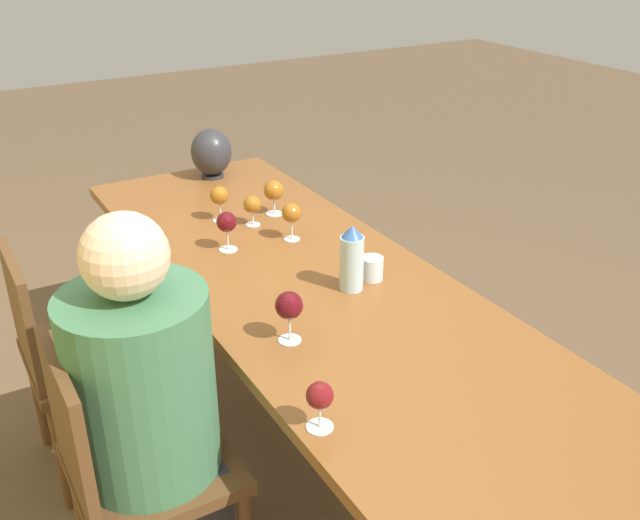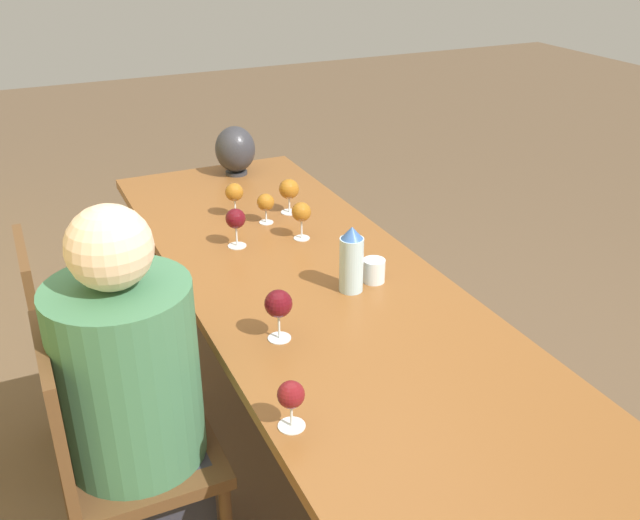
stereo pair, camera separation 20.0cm
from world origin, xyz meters
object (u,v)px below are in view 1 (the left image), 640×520
Objects in this scene: wine_glass_4 at (252,205)px; person_near at (152,409)px; wine_glass_6 at (219,196)px; wine_glass_0 at (274,191)px; wine_glass_1 at (320,397)px; chair_near at (129,466)px; wine_glass_5 at (227,223)px; water_tumbler at (372,268)px; chair_far at (73,352)px; vase at (211,153)px; wine_glass_3 at (289,306)px; wine_glass_2 at (291,213)px.

wine_glass_4 is 0.10× the size of person_near.
wine_glass_6 is at bearing -33.43° from person_near.
person_near is (-0.86, 0.82, -0.19)m from wine_glass_0.
wine_glass_1 is 0.65m from chair_near.
wine_glass_5 is at bearing 125.92° from wine_glass_0.
chair_near reaches higher than water_tumbler.
wine_glass_6 reaches higher than chair_far.
person_near is at bearing 139.20° from wine_glass_4.
vase is at bearing -19.22° from wine_glass_6.
water_tumbler is 0.09× the size of chair_far.
wine_glass_3 is (0.38, -0.12, 0.02)m from wine_glass_1.
wine_glass_6 reaches higher than chair_near.
wine_glass_6 is at bearing -11.00° from wine_glass_3.
wine_glass_3 is at bearing 166.06° from vase.
wine_glass_0 is (0.68, 0.03, 0.06)m from water_tumbler.
wine_glass_3 is 0.18× the size of chair_near.
chair_far is at bearing 131.32° from vase.
wine_glass_0 is at bearing -175.26° from vase.
chair_near is (-0.86, 0.90, -0.35)m from wine_glass_0.
vase reaches higher than wine_glass_1.
wine_glass_3 is at bearing 155.59° from wine_glass_0.
wine_glass_4 reaches higher than water_tumbler.
wine_glass_4 is at bearing -43.99° from chair_near.
vase is 1.44× the size of wine_glass_3.
person_near is at bearing 146.57° from wine_glass_6.
chair_near is at bearing 148.66° from vase.
wine_glass_5 is (0.04, 0.25, 0.00)m from wine_glass_2.
wine_glass_2 is 0.17× the size of chair_near.
wine_glass_2 is at bearing -51.53° from person_near.
chair_far reaches higher than water_tumbler.
water_tumbler is 0.62× the size of wine_glass_1.
wine_glass_1 is 0.88× the size of wine_glass_2.
chair_near reaches higher than wine_glass_4.
person_near reaches higher than wine_glass_4.
vase reaches higher than wine_glass_6.
chair_far is at bearing 86.72° from wine_glass_2.
wine_glass_4 is 1.17m from chair_near.
water_tumbler is 0.99m from chair_near.
wine_glass_1 is (-0.58, 0.54, 0.05)m from water_tumbler.
water_tumbler is at bearing -77.53° from person_near.
water_tumbler is 0.43m from wine_glass_2.
water_tumbler is 0.50× the size of wine_glass_3.
wine_glass_5 is at bearing -38.72° from person_near.
wine_glass_1 is 0.53m from person_near.
wine_glass_4 is (0.20, 0.07, -0.02)m from wine_glass_2.
person_near is at bearing 88.37° from wine_glass_3.
wine_glass_6 is 1.11m from person_near.
wine_glass_2 is at bearing 11.13° from water_tumbler.
person_near reaches higher than water_tumbler.
wine_glass_3 is 1.09× the size of wine_glass_6.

